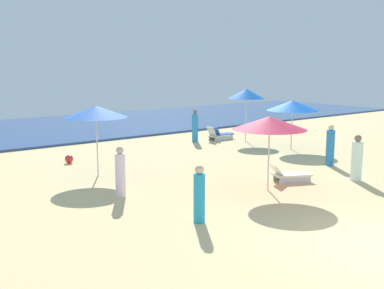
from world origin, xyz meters
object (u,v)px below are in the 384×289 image
lounge_chair_0_1 (218,135)px  umbrella_3 (96,112)px  lounge_chair_1_0 (289,174)px  beachgoer_5 (357,159)px  beachgoer_3 (199,195)px  lounge_chair_0_0 (222,134)px  beach_ball_0 (69,159)px  umbrella_1 (270,123)px  umbrella_4 (292,105)px  beachgoer_1 (330,146)px  umbrella_0 (246,94)px  beachgoer_4 (195,127)px  beachgoer_2 (120,173)px

lounge_chair_0_1 → umbrella_3: (-9.02, -3.57, 2.14)m
lounge_chair_1_0 → umbrella_3: 7.35m
beachgoer_5 → beachgoer_3: bearing=44.6°
lounge_chair_0_0 → beach_ball_0: size_ratio=3.55×
lounge_chair_0_0 → umbrella_1: 10.98m
umbrella_4 → beachgoer_3: umbrella_4 is taller
umbrella_1 → umbrella_3: (-3.50, 5.35, 0.16)m
beachgoer_1 → beachgoer_5: beachgoer_1 is taller
umbrella_3 → beachgoer_5: (6.98, -6.36, -1.64)m
lounge_chair_0_0 → beach_ball_0: bearing=96.9°
umbrella_0 → umbrella_3: (-10.03, -2.45, -0.14)m
umbrella_0 → beachgoer_5: size_ratio=1.70×
beachgoer_3 → beachgoer_4: 13.10m
umbrella_1 → beachgoer_4: umbrella_1 is taller
umbrella_1 → beachgoer_1: (4.89, 1.15, -1.45)m
umbrella_0 → lounge_chair_1_0: bearing=-124.3°
lounge_chair_0_0 → umbrella_4: bearing=-170.8°
lounge_chair_1_0 → beachgoer_3: beachgoer_3 is taller
lounge_chair_0_0 → beach_ball_0: (-9.33, -0.90, -0.10)m
umbrella_1 → beachgoer_3: umbrella_1 is taller
lounge_chair_0_0 → beachgoer_2: 12.21m
umbrella_0 → umbrella_4: (-0.01, -3.20, -0.40)m
beachgoer_4 → lounge_chair_0_0: bearing=-65.7°
umbrella_4 → beachgoer_2: bearing=-167.9°
umbrella_3 → beachgoer_3: size_ratio=1.70×
beachgoer_1 → lounge_chair_0_1: bearing=-105.2°
beachgoer_2 → beach_ball_0: bearing=173.9°
umbrella_1 → beachgoer_2: size_ratio=1.53×
beachgoer_1 → umbrella_3: bearing=-37.1°
beachgoer_4 → beachgoer_5: size_ratio=1.05×
beach_ball_0 → lounge_chair_0_1: bearing=4.9°
beach_ball_0 → beachgoer_3: bearing=-92.5°
umbrella_3 → beachgoer_5: size_ratio=1.59×
umbrella_3 → beachgoer_3: (-0.34, -6.49, -1.67)m
umbrella_3 → beachgoer_2: bearing=-103.9°
lounge_chair_0_1 → lounge_chair_1_0: size_ratio=0.82×
umbrella_4 → beachgoer_2: 11.10m
beachgoer_1 → beachgoer_5: bearing=46.4°
umbrella_0 → beachgoer_4: size_ratio=1.62×
lounge_chair_0_1 → beachgoer_2: beachgoer_2 is taller
umbrella_0 → beach_ball_0: size_ratio=8.01×
beachgoer_2 → beachgoer_3: size_ratio=1.04×
umbrella_1 → beachgoer_1: size_ratio=1.46×
lounge_chair_1_0 → beach_ball_0: bearing=55.4°
umbrella_0 → lounge_chair_0_1: size_ratio=2.13×
umbrella_4 → beachgoer_3: bearing=-151.0°
beachgoer_4 → umbrella_3: bearing=147.0°
beachgoer_1 → beachgoer_2: beachgoer_1 is taller
lounge_chair_1_0 → beach_ball_0: lounge_chair_1_0 is taller
umbrella_0 → beachgoer_2: (-10.79, -5.51, -1.78)m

